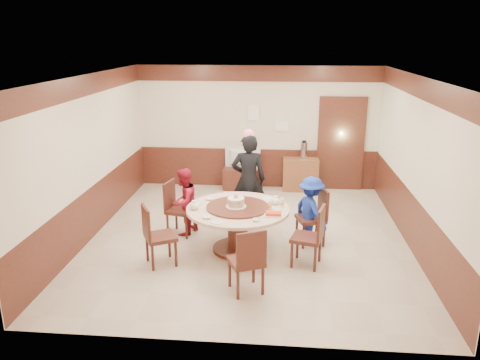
# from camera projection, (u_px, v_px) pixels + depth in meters

# --- Properties ---
(room) EXTENTS (6.00, 6.04, 2.84)m
(room) POSITION_uv_depth(u_px,v_px,m) (249.00, 179.00, 7.98)
(room) COLOR #C2AE9B
(room) RESTS_ON ground
(banquet_table) EXTENTS (1.67, 1.67, 0.78)m
(banquet_table) POSITION_uv_depth(u_px,v_px,m) (238.00, 220.00, 7.64)
(banquet_table) COLOR #481F16
(banquet_table) RESTS_ON ground
(chair_0) EXTENTS (0.55, 0.55, 0.97)m
(chair_0) POSITION_uv_depth(u_px,v_px,m) (312.00, 227.00, 7.97)
(chair_0) COLOR #481F16
(chair_0) RESTS_ON ground
(chair_1) EXTENTS (0.47, 0.48, 0.97)m
(chair_1) POSITION_uv_depth(u_px,v_px,m) (252.00, 206.00, 8.92)
(chair_1) COLOR #481F16
(chair_1) RESTS_ON ground
(chair_2) EXTENTS (0.53, 0.53, 0.97)m
(chair_2) POSITION_uv_depth(u_px,v_px,m) (180.00, 218.00, 8.36)
(chair_2) COLOR #481F16
(chair_2) RESTS_ON ground
(chair_3) EXTENTS (0.60, 0.60, 0.97)m
(chair_3) POSITION_uv_depth(u_px,v_px,m) (160.00, 246.00, 7.23)
(chair_3) COLOR #481F16
(chair_3) RESTS_ON ground
(chair_4) EXTENTS (0.58, 0.59, 0.97)m
(chair_4) POSITION_uv_depth(u_px,v_px,m) (247.00, 272.00, 6.44)
(chair_4) COLOR #481F16
(chair_4) RESTS_ON ground
(chair_5) EXTENTS (0.55, 0.54, 0.97)m
(chair_5) POSITION_uv_depth(u_px,v_px,m) (308.00, 247.00, 7.20)
(chair_5) COLOR #481F16
(chair_5) RESTS_ON ground
(person_standing) EXTENTS (0.66, 0.46, 1.73)m
(person_standing) POSITION_uv_depth(u_px,v_px,m) (248.00, 180.00, 8.66)
(person_standing) COLOR black
(person_standing) RESTS_ON ground
(person_red) EXTENTS (0.64, 0.72, 1.21)m
(person_red) POSITION_uv_depth(u_px,v_px,m) (184.00, 202.00, 8.29)
(person_red) COLOR maroon
(person_red) RESTS_ON ground
(person_blue) EXTENTS (0.79, 0.89, 1.19)m
(person_blue) POSITION_uv_depth(u_px,v_px,m) (311.00, 211.00, 7.87)
(person_blue) COLOR #18309C
(person_blue) RESTS_ON ground
(birthday_cake) EXTENTS (0.33, 0.33, 0.22)m
(birthday_cake) POSITION_uv_depth(u_px,v_px,m) (236.00, 202.00, 7.52)
(birthday_cake) COLOR white
(birthday_cake) RESTS_ON banquet_table
(teapot_left) EXTENTS (0.17, 0.15, 0.13)m
(teapot_left) POSITION_uv_depth(u_px,v_px,m) (194.00, 206.00, 7.49)
(teapot_left) COLOR white
(teapot_left) RESTS_ON banquet_table
(teapot_right) EXTENTS (0.17, 0.15, 0.13)m
(teapot_right) POSITION_uv_depth(u_px,v_px,m) (275.00, 201.00, 7.72)
(teapot_right) COLOR white
(teapot_right) RESTS_ON banquet_table
(bowl_0) EXTENTS (0.14, 0.14, 0.04)m
(bowl_0) POSITION_uv_depth(u_px,v_px,m) (209.00, 199.00, 7.94)
(bowl_0) COLOR white
(bowl_0) RESTS_ON banquet_table
(bowl_1) EXTENTS (0.13, 0.13, 0.04)m
(bowl_1) POSITION_uv_depth(u_px,v_px,m) (256.00, 220.00, 7.02)
(bowl_1) COLOR white
(bowl_1) RESTS_ON banquet_table
(bowl_2) EXTENTS (0.14, 0.14, 0.03)m
(bowl_2) POSITION_uv_depth(u_px,v_px,m) (207.00, 217.00, 7.14)
(bowl_2) COLOR white
(bowl_2) RESTS_ON banquet_table
(bowl_3) EXTENTS (0.15, 0.15, 0.05)m
(bowl_3) POSITION_uv_depth(u_px,v_px,m) (278.00, 211.00, 7.39)
(bowl_3) COLOR white
(bowl_3) RESTS_ON banquet_table
(saucer_near) EXTENTS (0.18, 0.18, 0.01)m
(saucer_near) POSITION_uv_depth(u_px,v_px,m) (217.00, 222.00, 6.97)
(saucer_near) COLOR white
(saucer_near) RESTS_ON banquet_table
(saucer_far) EXTENTS (0.18, 0.18, 0.01)m
(saucer_far) POSITION_uv_depth(u_px,v_px,m) (267.00, 198.00, 8.01)
(saucer_far) COLOR white
(saucer_far) RESTS_ON banquet_table
(shrimp_platter) EXTENTS (0.30, 0.20, 0.06)m
(shrimp_platter) POSITION_uv_depth(u_px,v_px,m) (273.00, 214.00, 7.23)
(shrimp_platter) COLOR white
(shrimp_platter) RESTS_ON banquet_table
(bottle_0) EXTENTS (0.06, 0.06, 0.16)m
(bottle_0) POSITION_uv_depth(u_px,v_px,m) (270.00, 206.00, 7.43)
(bottle_0) COLOR white
(bottle_0) RESTS_ON banquet_table
(bottle_1) EXTENTS (0.06, 0.06, 0.16)m
(bottle_1) POSITION_uv_depth(u_px,v_px,m) (282.00, 203.00, 7.55)
(bottle_1) COLOR white
(bottle_1) RESTS_ON banquet_table
(tv_stand) EXTENTS (0.85, 0.45, 0.50)m
(tv_stand) POSITION_uv_depth(u_px,v_px,m) (242.00, 178.00, 10.86)
(tv_stand) COLOR #481F16
(tv_stand) RESTS_ON ground
(television) EXTENTS (0.83, 0.22, 0.47)m
(television) POSITION_uv_depth(u_px,v_px,m) (242.00, 158.00, 10.72)
(television) COLOR gray
(television) RESTS_ON tv_stand
(side_cabinet) EXTENTS (0.80, 0.40, 0.75)m
(side_cabinet) POSITION_uv_depth(u_px,v_px,m) (301.00, 174.00, 10.74)
(side_cabinet) COLOR brown
(side_cabinet) RESTS_ON ground
(thermos) EXTENTS (0.15, 0.15, 0.38)m
(thermos) POSITION_uv_depth(u_px,v_px,m) (304.00, 150.00, 10.57)
(thermos) COLOR silver
(thermos) RESTS_ON side_cabinet
(notice_left) EXTENTS (0.25, 0.00, 0.35)m
(notice_left) POSITION_uv_depth(u_px,v_px,m) (253.00, 113.00, 10.60)
(notice_left) COLOR white
(notice_left) RESTS_ON room
(notice_right) EXTENTS (0.30, 0.00, 0.22)m
(notice_right) POSITION_uv_depth(u_px,v_px,m) (282.00, 126.00, 10.63)
(notice_right) COLOR white
(notice_right) RESTS_ON room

